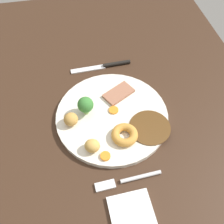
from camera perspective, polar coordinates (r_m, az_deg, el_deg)
dining_table at (r=70.89cm, az=0.22°, el=-0.73°), size 120.00×84.00×3.60cm
dinner_plate at (r=67.71cm, az=0.00°, el=-0.85°), size 29.23×29.23×1.40cm
gravy_pool at (r=65.36cm, az=8.35°, el=-3.37°), size 10.45×10.45×0.30cm
meat_slice_main at (r=71.06cm, az=1.47°, el=4.13°), size 8.01×9.40×0.80cm
yorkshire_pudding at (r=62.58cm, az=2.80°, el=-5.05°), size 6.50×6.50×2.02cm
roast_potato_left at (r=60.58cm, az=-4.39°, el=-7.44°), size 4.28×4.48×3.06cm
roast_potato_right at (r=65.06cm, az=-9.07°, el=-1.59°), size 3.90×3.94×3.25cm
carrot_coin_front at (r=67.64cm, az=0.03°, el=0.37°), size 2.57×2.57×0.41cm
carrot_coin_back at (r=60.55cm, az=-1.47°, el=-9.71°), size 2.37×2.37×0.61cm
broccoli_floret at (r=65.33cm, az=-5.87°, el=1.55°), size 4.11×4.11×5.32cm
fork at (r=59.65cm, az=3.18°, el=-14.83°), size 2.29×15.31×0.90cm
knife at (r=80.55cm, az=-1.30°, el=10.20°), size 2.13×18.54×1.20cm
folded_napkin at (r=57.22cm, az=4.73°, el=-22.50°), size 11.32×9.40×0.80cm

